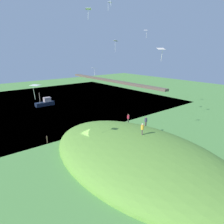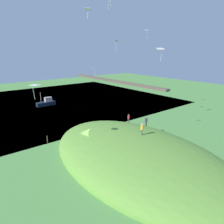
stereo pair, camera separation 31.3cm
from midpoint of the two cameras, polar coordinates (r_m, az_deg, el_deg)
The scene contains 16 objects.
ground_plane at distance 32.63m, azimuth -5.49°, elevation -9.67°, with size 160.00×160.00×0.00m, color #589546.
lake_water at distance 60.94m, azimuth -22.48°, elevation 1.50°, with size 53.89×80.00×0.40m, color #284E68.
grass_hill at distance 29.68m, azimuth 7.01°, elevation -12.57°, with size 30.67×18.48×6.19m, color #65993A.
bridge_deck_far at distance 73.85m, azimuth 0.14°, elevation 8.78°, with size 48.50×1.80×0.70m, color brown.
boat_on_lake at distance 58.99m, azimuth -17.76°, elevation 2.51°, with size 1.67×5.06×3.86m.
person_near_shore at distance 28.92m, azimuth 8.75°, elevation -4.41°, with size 0.61×0.61×1.71m.
person_walking_path at distance 37.51m, azimuth 4.92°, elevation -1.51°, with size 0.41×0.41×1.58m.
person_with_child at distance 35.69m, azimuth 9.78°, elevation -2.40°, with size 0.48×0.48×1.57m.
kite_0 at distance 38.62m, azimuth -4.59°, elevation 12.10°, with size 1.24×0.96×1.56m.
kite_1 at distance 41.55m, azimuth 1.37°, elevation 19.15°, with size 0.91×0.63×2.16m.
kite_2 at distance 24.05m, azimuth 13.84°, elevation 16.67°, with size 0.83×0.99×1.43m.
kite_3 at distance 35.13m, azimuth -0.24°, elevation 28.29°, with size 0.79×0.86×1.17m.
kite_4 at distance 26.01m, azimuth -6.38°, elevation 26.61°, with size 0.72×0.78×1.16m.
kite_6 at distance 24.36m, azimuth -20.47°, elevation 6.94°, with size 1.30×1.17×1.68m.
kite_7 at distance 46.54m, azimuth 9.88°, elevation 21.52°, with size 0.86×0.86×1.70m.
mooring_post at distance 35.10m, azimuth -17.43°, elevation -7.31°, with size 0.14×0.14×1.25m, color brown.
Camera 2 is at (24.74, -15.64, 14.45)m, focal length 32.62 mm.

